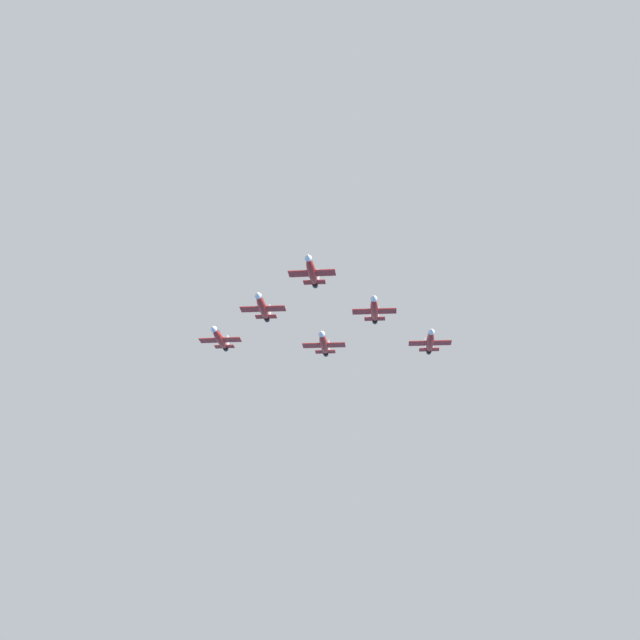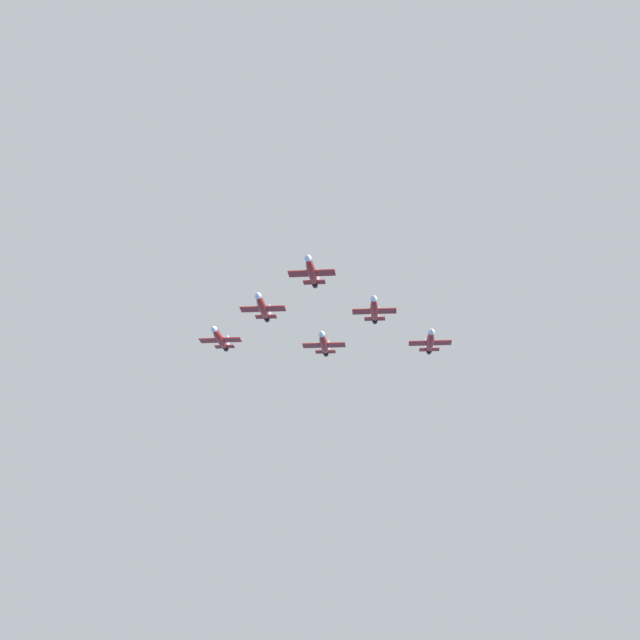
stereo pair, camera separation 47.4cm
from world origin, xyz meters
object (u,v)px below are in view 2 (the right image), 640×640
jet_left_wingman (374,309)px  jet_slot_rear (324,344)px  jet_lead (311,271)px  jet_right_wingman (262,307)px  jet_left_outer (430,341)px  jet_right_outer (220,339)px

jet_left_wingman → jet_slot_rear: jet_left_wingman is taller
jet_left_wingman → jet_slot_rear: size_ratio=0.96×
jet_lead → jet_slot_rear: 34.34m
jet_right_wingman → jet_left_outer: jet_right_wingman is taller
jet_lead → jet_right_wingman: size_ratio=0.97×
jet_right_outer → jet_slot_rear: bearing=90.4°
jet_lead → jet_right_wingman: 22.19m
jet_left_wingman → jet_lead: bearing=-41.3°
jet_slot_rear → jet_right_outer: bearing=-91.0°
jet_left_outer → jet_right_outer: 57.27m
jet_right_wingman → jet_lead: bearing=39.7°
jet_left_wingman → jet_right_wingman: (27.15, -9.02, 1.65)m
jet_lead → jet_right_outer: 44.39m
jet_left_wingman → jet_right_wingman: jet_right_wingman is taller
jet_right_wingman → jet_left_outer: 46.35m
jet_lead → jet_right_wingman: bearing=-139.3°
jet_lead → jet_left_outer: 44.73m
jet_right_wingman → jet_left_outer: size_ratio=1.02×
jet_lead → jet_left_outer: bearing=139.9°
jet_lead → jet_left_outer: jet_lead is taller
jet_right_wingman → jet_right_outer: (8.27, -20.48, -2.27)m
jet_left_outer → jet_right_outer: (54.29, -18.04, 2.60)m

